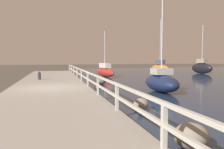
# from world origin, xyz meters

# --- Properties ---
(ground_plane) EXTENTS (120.00, 120.00, 0.00)m
(ground_plane) POSITION_xyz_m (0.00, 0.00, 0.00)
(ground_plane) COLOR #4C473D
(dock_walkway) EXTENTS (4.74, 36.00, 0.29)m
(dock_walkway) POSITION_xyz_m (0.00, 0.00, 0.14)
(dock_walkway) COLOR #9E998E
(dock_walkway) RESTS_ON ground
(railing) EXTENTS (0.10, 32.50, 0.92)m
(railing) POSITION_xyz_m (2.27, 0.00, 0.92)
(railing) COLOR beige
(railing) RESTS_ON dock_walkway
(boulder_upstream) EXTENTS (0.68, 0.62, 0.51)m
(boulder_upstream) POSITION_xyz_m (3.73, 2.81, 0.26)
(boulder_upstream) COLOR #666056
(boulder_upstream) RESTS_ON ground
(boulder_near_dock) EXTENTS (0.61, 0.55, 0.46)m
(boulder_near_dock) POSITION_xyz_m (3.55, -5.52, 0.23)
(boulder_near_dock) COLOR gray
(boulder_near_dock) RESTS_ON ground
(boulder_far_strip) EXTENTS (0.79, 0.71, 0.59)m
(boulder_far_strip) POSITION_xyz_m (3.19, -9.28, 0.29)
(boulder_far_strip) COLOR gray
(boulder_far_strip) RESTS_ON ground
(boulder_water_edge) EXTENTS (0.42, 0.38, 0.32)m
(boulder_water_edge) POSITION_xyz_m (2.97, 0.39, 0.16)
(boulder_water_edge) COLOR gray
(boulder_water_edge) RESTS_ON ground
(mooring_bollard) EXTENTS (0.24, 0.24, 0.65)m
(mooring_bollard) POSITION_xyz_m (-0.91, 5.43, 0.62)
(mooring_bollard) COLOR #333338
(mooring_bollard) RESTS_ON dock_walkway
(sailboat_red) EXTENTS (1.42, 5.48, 5.07)m
(sailboat_red) POSITION_xyz_m (5.77, 10.26, 0.61)
(sailboat_red) COLOR red
(sailboat_red) RESTS_ON water_surface
(sailboat_navy) EXTENTS (1.58, 3.44, 6.07)m
(sailboat_navy) POSITION_xyz_m (6.52, -1.53, 0.61)
(sailboat_navy) COLOR #192347
(sailboat_navy) RESTS_ON water_surface
(sailboat_orange) EXTENTS (1.68, 3.79, 7.26)m
(sailboat_orange) POSITION_xyz_m (14.12, 13.29, 0.75)
(sailboat_orange) COLOR orange
(sailboat_orange) RESTS_ON water_surface
(sailboat_black) EXTENTS (1.57, 3.50, 6.38)m
(sailboat_black) POSITION_xyz_m (19.36, 11.58, 0.83)
(sailboat_black) COLOR black
(sailboat_black) RESTS_ON water_surface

